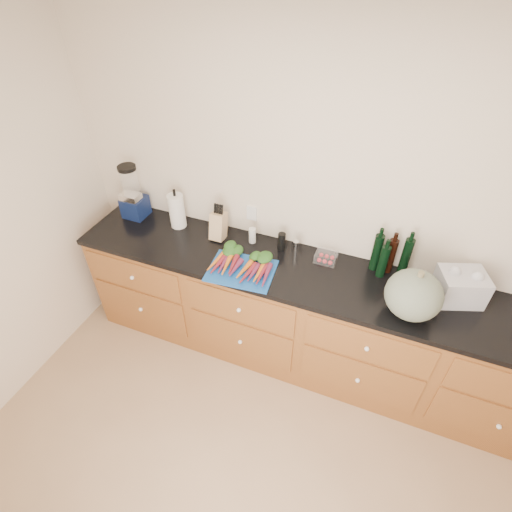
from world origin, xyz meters
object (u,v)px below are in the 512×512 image
at_px(squash, 414,295).
at_px(knife_block, 218,226).
at_px(carrots, 244,263).
at_px(tomato_box, 326,257).
at_px(cutting_board, 241,271).
at_px(blender_appliance, 133,195).
at_px(paper_towel, 177,211).

distance_m(squash, knife_block, 1.47).
relative_size(carrots, knife_block, 2.07).
xyz_separation_m(carrots, tomato_box, (0.52, 0.29, -0.00)).
xyz_separation_m(cutting_board, blender_appliance, (-1.09, 0.32, 0.19)).
bearing_deg(tomato_box, knife_block, -177.96).
height_order(squash, paper_towel, squash).
height_order(squash, knife_block, squash).
height_order(squash, blender_appliance, blender_appliance).
xyz_separation_m(carrots, paper_towel, (-0.69, 0.28, 0.10)).
relative_size(cutting_board, carrots, 1.04).
height_order(squash, tomato_box, squash).
xyz_separation_m(squash, blender_appliance, (-2.21, 0.28, 0.04)).
xyz_separation_m(blender_appliance, paper_towel, (0.40, 0.00, -0.06)).
distance_m(cutting_board, squash, 1.13).
distance_m(carrots, paper_towel, 0.75).
bearing_deg(blender_appliance, knife_block, -1.30).
height_order(knife_block, tomato_box, knife_block).
bearing_deg(cutting_board, paper_towel, 155.09).
bearing_deg(blender_appliance, paper_towel, 0.35).
bearing_deg(squash, knife_block, 169.62).
bearing_deg(paper_towel, tomato_box, 0.47).
bearing_deg(squash, blender_appliance, 172.74).
relative_size(squash, tomato_box, 2.25).
bearing_deg(blender_appliance, carrots, -14.15).
distance_m(carrots, squash, 1.13).
bearing_deg(carrots, paper_towel, 158.07).
distance_m(blender_appliance, paper_towel, 0.41).
relative_size(cutting_board, squash, 1.34).
height_order(cutting_board, knife_block, knife_block).
bearing_deg(knife_block, tomato_box, 2.04).
relative_size(paper_towel, knife_block, 1.31).
height_order(carrots, paper_towel, paper_towel).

